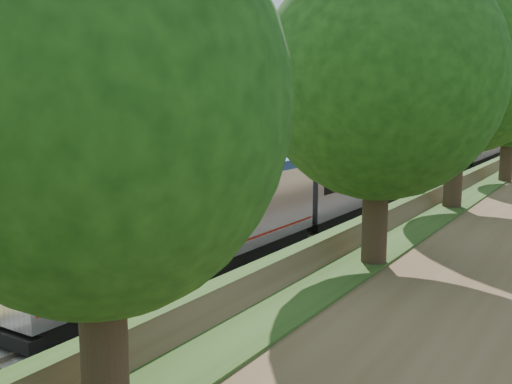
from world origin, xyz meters
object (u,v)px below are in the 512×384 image
Objects in this scene: train at (437,157)px; signal_farside at (413,166)px; signal_gantry at (478,128)px; station_building at (198,143)px; lamppost_far at (94,216)px.

signal_farside reaches higher than train.
signal_gantry is at bearing 66.88° from train.
signal_gantry is at bearing 56.62° from station_building.
train is at bearing 102.38° from signal_farside.
signal_gantry is at bearing 96.25° from signal_farside.
station_building is 0.09× the size of train.
train is at bearing 53.91° from station_building.
lamppost_far is at bearing -131.61° from signal_farside.
train is 14.40× the size of signal_farside.
signal_farside is at bearing 48.39° from lamppost_far.
station_building reaches higher than lamppost_far.
station_building is 1.31× the size of signal_farside.
train is (14.00, 19.20, -1.93)m from station_building.
station_building reaches higher than signal_farside.
train is 28.98m from signal_farside.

